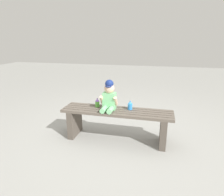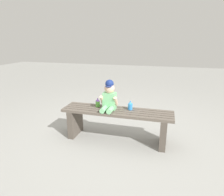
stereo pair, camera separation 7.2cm
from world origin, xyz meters
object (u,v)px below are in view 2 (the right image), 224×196
sippy_cup_left (98,103)px  sippy_cup_right (130,106)px  park_bench (117,120)px  child_figure (109,97)px

sippy_cup_left → sippy_cup_right: bearing=0.0°
park_bench → child_figure: 0.34m
child_figure → sippy_cup_right: child_figure is taller
park_bench → child_figure: (-0.11, 0.00, 0.32)m
child_figure → park_bench: bearing=-0.7°
sippy_cup_right → park_bench: bearing=-158.5°
park_bench → sippy_cup_right: bearing=21.5°
child_figure → sippy_cup_right: bearing=13.2°
park_bench → sippy_cup_right: 0.27m
park_bench → sippy_cup_left: bearing=167.3°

